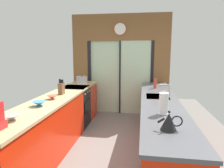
{
  "coord_description": "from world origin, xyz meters",
  "views": [
    {
      "loc": [
        0.61,
        -3.08,
        1.73
      ],
      "look_at": [
        -0.01,
        1.0,
        1.05
      ],
      "focal_mm": 32.34,
      "sensor_mm": 36.0,
      "label": 1
    }
  ],
  "objects_px": {
    "mixing_bowl_near": "(12,118)",
    "mixing_bowl_mid": "(39,104)",
    "mixing_bowl_far": "(52,97)",
    "knife_block": "(61,88)",
    "stock_pot": "(82,80)",
    "kettle": "(169,122)",
    "soap_bottle": "(155,83)",
    "oven_range": "(75,107)",
    "paper_towel_roll": "(164,104)"
  },
  "relations": [
    {
      "from": "oven_range",
      "to": "stock_pot",
      "type": "distance_m",
      "value": 0.75
    },
    {
      "from": "knife_block",
      "to": "kettle",
      "type": "distance_m",
      "value": 2.33
    },
    {
      "from": "oven_range",
      "to": "soap_bottle",
      "type": "relative_size",
      "value": 3.41
    },
    {
      "from": "kettle",
      "to": "paper_towel_roll",
      "type": "xyz_separation_m",
      "value": [
        -0.0,
        0.54,
        0.05
      ]
    },
    {
      "from": "oven_range",
      "to": "kettle",
      "type": "bearing_deg",
      "value": -51.87
    },
    {
      "from": "kettle",
      "to": "mixing_bowl_mid",
      "type": "bearing_deg",
      "value": 159.8
    },
    {
      "from": "oven_range",
      "to": "paper_towel_roll",
      "type": "distance_m",
      "value": 2.58
    },
    {
      "from": "oven_range",
      "to": "paper_towel_roll",
      "type": "xyz_separation_m",
      "value": [
        1.8,
        -1.76,
        0.6
      ]
    },
    {
      "from": "mixing_bowl_far",
      "to": "stock_pot",
      "type": "relative_size",
      "value": 0.64
    },
    {
      "from": "kettle",
      "to": "mixing_bowl_near",
      "type": "bearing_deg",
      "value": 179.45
    },
    {
      "from": "knife_block",
      "to": "oven_range",
      "type": "bearing_deg",
      "value": 91.32
    },
    {
      "from": "knife_block",
      "to": "soap_bottle",
      "type": "height_order",
      "value": "knife_block"
    },
    {
      "from": "kettle",
      "to": "soap_bottle",
      "type": "relative_size",
      "value": 0.95
    },
    {
      "from": "mixing_bowl_near",
      "to": "mixing_bowl_far",
      "type": "distance_m",
      "value": 1.08
    },
    {
      "from": "oven_range",
      "to": "mixing_bowl_near",
      "type": "distance_m",
      "value": 2.33
    },
    {
      "from": "mixing_bowl_far",
      "to": "soap_bottle",
      "type": "height_order",
      "value": "soap_bottle"
    },
    {
      "from": "mixing_bowl_far",
      "to": "knife_block",
      "type": "distance_m",
      "value": 0.41
    },
    {
      "from": "mixing_bowl_mid",
      "to": "kettle",
      "type": "bearing_deg",
      "value": -20.2
    },
    {
      "from": "mixing_bowl_near",
      "to": "mixing_bowl_mid",
      "type": "distance_m",
      "value": 0.64
    },
    {
      "from": "oven_range",
      "to": "paper_towel_roll",
      "type": "bearing_deg",
      "value": -44.31
    },
    {
      "from": "oven_range",
      "to": "mixing_bowl_far",
      "type": "relative_size",
      "value": 5.25
    },
    {
      "from": "oven_range",
      "to": "knife_block",
      "type": "bearing_deg",
      "value": -88.68
    },
    {
      "from": "mixing_bowl_mid",
      "to": "paper_towel_roll",
      "type": "height_order",
      "value": "paper_towel_roll"
    },
    {
      "from": "soap_bottle",
      "to": "paper_towel_roll",
      "type": "xyz_separation_m",
      "value": [
        0.0,
        -1.86,
        0.02
      ]
    },
    {
      "from": "stock_pot",
      "to": "soap_bottle",
      "type": "bearing_deg",
      "value": -12.5
    },
    {
      "from": "soap_bottle",
      "to": "mixing_bowl_mid",
      "type": "bearing_deg",
      "value": -135.62
    },
    {
      "from": "stock_pot",
      "to": "soap_bottle",
      "type": "relative_size",
      "value": 1.01
    },
    {
      "from": "knife_block",
      "to": "paper_towel_roll",
      "type": "distance_m",
      "value": 2.02
    },
    {
      "from": "soap_bottle",
      "to": "knife_block",
      "type": "bearing_deg",
      "value": -153.14
    },
    {
      "from": "mixing_bowl_near",
      "to": "paper_towel_roll",
      "type": "relative_size",
      "value": 0.62
    },
    {
      "from": "stock_pot",
      "to": "soap_bottle",
      "type": "distance_m",
      "value": 1.82
    },
    {
      "from": "mixing_bowl_near",
      "to": "kettle",
      "type": "bearing_deg",
      "value": -0.55
    },
    {
      "from": "knife_block",
      "to": "soap_bottle",
      "type": "distance_m",
      "value": 2.0
    },
    {
      "from": "knife_block",
      "to": "soap_bottle",
      "type": "xyz_separation_m",
      "value": [
        1.78,
        0.9,
        0.0
      ]
    },
    {
      "from": "mixing_bowl_mid",
      "to": "soap_bottle",
      "type": "xyz_separation_m",
      "value": [
        1.78,
        1.74,
        0.08
      ]
    },
    {
      "from": "soap_bottle",
      "to": "paper_towel_roll",
      "type": "bearing_deg",
      "value": -90.0
    },
    {
      "from": "mixing_bowl_near",
      "to": "oven_range",
      "type": "bearing_deg",
      "value": 90.46
    },
    {
      "from": "stock_pot",
      "to": "paper_towel_roll",
      "type": "xyz_separation_m",
      "value": [
        1.78,
        -2.25,
        0.05
      ]
    },
    {
      "from": "mixing_bowl_near",
      "to": "knife_block",
      "type": "distance_m",
      "value": 1.48
    },
    {
      "from": "mixing_bowl_near",
      "to": "stock_pot",
      "type": "relative_size",
      "value": 0.7
    },
    {
      "from": "kettle",
      "to": "soap_bottle",
      "type": "height_order",
      "value": "soap_bottle"
    },
    {
      "from": "mixing_bowl_far",
      "to": "knife_block",
      "type": "xyz_separation_m",
      "value": [
        -0.0,
        0.4,
        0.08
      ]
    },
    {
      "from": "mixing_bowl_mid",
      "to": "soap_bottle",
      "type": "distance_m",
      "value": 2.49
    },
    {
      "from": "paper_towel_roll",
      "to": "mixing_bowl_near",
      "type": "bearing_deg",
      "value": -163.67
    },
    {
      "from": "mixing_bowl_mid",
      "to": "stock_pot",
      "type": "xyz_separation_m",
      "value": [
        -0.0,
        2.14,
        0.05
      ]
    },
    {
      "from": "oven_range",
      "to": "soap_bottle",
      "type": "xyz_separation_m",
      "value": [
        1.8,
        0.1,
        0.58
      ]
    },
    {
      "from": "stock_pot",
      "to": "oven_range",
      "type": "bearing_deg",
      "value": -92.12
    },
    {
      "from": "knife_block",
      "to": "mixing_bowl_near",
      "type": "bearing_deg",
      "value": -90.0
    },
    {
      "from": "kettle",
      "to": "oven_range",
      "type": "bearing_deg",
      "value": 128.13
    },
    {
      "from": "mixing_bowl_near",
      "to": "kettle",
      "type": "xyz_separation_m",
      "value": [
        1.78,
        -0.02,
        0.06
      ]
    }
  ]
}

